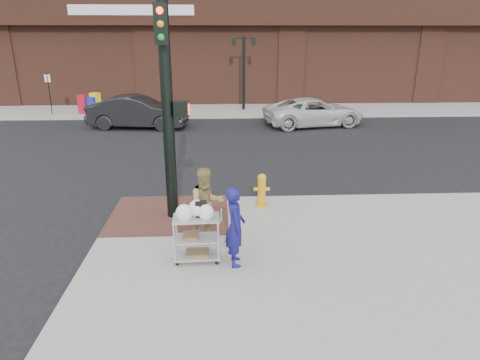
{
  "coord_description": "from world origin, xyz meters",
  "views": [
    {
      "loc": [
        0.66,
        -8.64,
        4.26
      ],
      "look_at": [
        1.07,
        0.15,
        1.25
      ],
      "focal_mm": 32.0,
      "sensor_mm": 36.0,
      "label": 1
    }
  ],
  "objects_px": {
    "lamp_post": "(244,65)",
    "traffic_signal_pole": "(168,103)",
    "minivan_white": "(314,112)",
    "utility_cart": "(197,234)",
    "pedestrian_tan": "(207,205)",
    "fire_hydrant": "(262,190)",
    "woman_blue": "(235,226)",
    "sedan_dark": "(138,112)"
  },
  "relations": [
    {
      "from": "lamp_post",
      "to": "traffic_signal_pole",
      "type": "height_order",
      "value": "traffic_signal_pole"
    },
    {
      "from": "lamp_post",
      "to": "minivan_white",
      "type": "distance_m",
      "value": 5.55
    },
    {
      "from": "utility_cart",
      "to": "minivan_white",
      "type": "bearing_deg",
      "value": 69.23
    },
    {
      "from": "pedestrian_tan",
      "to": "fire_hydrant",
      "type": "bearing_deg",
      "value": 32.14
    },
    {
      "from": "woman_blue",
      "to": "utility_cart",
      "type": "distance_m",
      "value": 0.77
    },
    {
      "from": "sedan_dark",
      "to": "woman_blue",
      "type": "bearing_deg",
      "value": -155.65
    },
    {
      "from": "minivan_white",
      "to": "traffic_signal_pole",
      "type": "bearing_deg",
      "value": 141.23
    },
    {
      "from": "lamp_post",
      "to": "utility_cart",
      "type": "relative_size",
      "value": 3.34
    },
    {
      "from": "pedestrian_tan",
      "to": "woman_blue",
      "type": "bearing_deg",
      "value": -83.56
    },
    {
      "from": "pedestrian_tan",
      "to": "utility_cart",
      "type": "relative_size",
      "value": 1.31
    },
    {
      "from": "woman_blue",
      "to": "sedan_dark",
      "type": "distance_m",
      "value": 13.92
    },
    {
      "from": "woman_blue",
      "to": "utility_cart",
      "type": "bearing_deg",
      "value": 74.23
    },
    {
      "from": "sedan_dark",
      "to": "pedestrian_tan",
      "type": "bearing_deg",
      "value": -156.63
    },
    {
      "from": "pedestrian_tan",
      "to": "sedan_dark",
      "type": "relative_size",
      "value": 0.34
    },
    {
      "from": "pedestrian_tan",
      "to": "utility_cart",
      "type": "distance_m",
      "value": 0.92
    },
    {
      "from": "sedan_dark",
      "to": "utility_cart",
      "type": "distance_m",
      "value": 13.58
    },
    {
      "from": "pedestrian_tan",
      "to": "sedan_dark",
      "type": "height_order",
      "value": "pedestrian_tan"
    },
    {
      "from": "lamp_post",
      "to": "sedan_dark",
      "type": "bearing_deg",
      "value": -141.34
    },
    {
      "from": "utility_cart",
      "to": "traffic_signal_pole",
      "type": "bearing_deg",
      "value": 107.31
    },
    {
      "from": "lamp_post",
      "to": "utility_cart",
      "type": "distance_m",
      "value": 17.54
    },
    {
      "from": "traffic_signal_pole",
      "to": "minivan_white",
      "type": "height_order",
      "value": "traffic_signal_pole"
    },
    {
      "from": "traffic_signal_pole",
      "to": "pedestrian_tan",
      "type": "bearing_deg",
      "value": -56.37
    },
    {
      "from": "woman_blue",
      "to": "minivan_white",
      "type": "relative_size",
      "value": 0.32
    },
    {
      "from": "woman_blue",
      "to": "fire_hydrant",
      "type": "bearing_deg",
      "value": -18.99
    },
    {
      "from": "minivan_white",
      "to": "utility_cart",
      "type": "height_order",
      "value": "utility_cart"
    },
    {
      "from": "woman_blue",
      "to": "utility_cart",
      "type": "height_order",
      "value": "woman_blue"
    },
    {
      "from": "pedestrian_tan",
      "to": "fire_hydrant",
      "type": "relative_size",
      "value": 1.84
    },
    {
      "from": "minivan_white",
      "to": "fire_hydrant",
      "type": "distance_m",
      "value": 11.17
    },
    {
      "from": "traffic_signal_pole",
      "to": "sedan_dark",
      "type": "height_order",
      "value": "traffic_signal_pole"
    },
    {
      "from": "lamp_post",
      "to": "fire_hydrant",
      "type": "distance_m",
      "value": 14.81
    },
    {
      "from": "minivan_white",
      "to": "utility_cart",
      "type": "distance_m",
      "value": 14.18
    },
    {
      "from": "traffic_signal_pole",
      "to": "sedan_dark",
      "type": "distance_m",
      "value": 11.55
    },
    {
      "from": "traffic_signal_pole",
      "to": "utility_cart",
      "type": "distance_m",
      "value": 3.08
    },
    {
      "from": "traffic_signal_pole",
      "to": "pedestrian_tan",
      "type": "relative_size",
      "value": 3.18
    },
    {
      "from": "traffic_signal_pole",
      "to": "woman_blue",
      "type": "bearing_deg",
      "value": -58.69
    },
    {
      "from": "fire_hydrant",
      "to": "minivan_white",
      "type": "bearing_deg",
      "value": 71.46
    },
    {
      "from": "woman_blue",
      "to": "fire_hydrant",
      "type": "height_order",
      "value": "woman_blue"
    },
    {
      "from": "lamp_post",
      "to": "pedestrian_tan",
      "type": "height_order",
      "value": "lamp_post"
    },
    {
      "from": "lamp_post",
      "to": "sedan_dark",
      "type": "distance_m",
      "value": 6.99
    },
    {
      "from": "lamp_post",
      "to": "woman_blue",
      "type": "height_order",
      "value": "lamp_post"
    },
    {
      "from": "lamp_post",
      "to": "sedan_dark",
      "type": "height_order",
      "value": "lamp_post"
    },
    {
      "from": "traffic_signal_pole",
      "to": "pedestrian_tan",
      "type": "distance_m",
      "value": 2.41
    }
  ]
}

